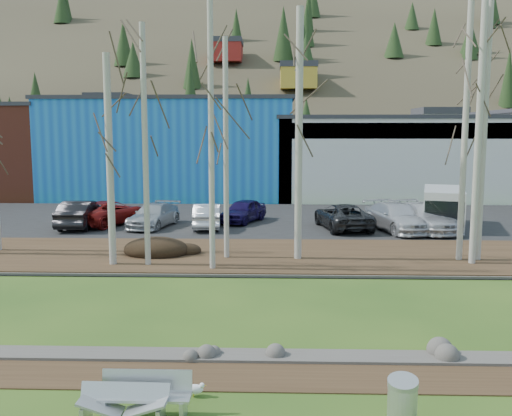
{
  "coord_description": "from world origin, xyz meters",
  "views": [
    {
      "loc": [
        2.63,
        -10.35,
        5.56
      ],
      "look_at": [
        1.92,
        12.35,
        2.5
      ],
      "focal_mm": 40.0,
      "sensor_mm": 36.0,
      "label": 1
    }
  ],
  "objects_px": {
    "seagull": "(196,389)",
    "bench_intact": "(146,395)",
    "litter_bin": "(402,407)",
    "car_4": "(243,211)",
    "car_2": "(109,212)",
    "car_1": "(81,214)",
    "van_white": "(443,208)",
    "car_6": "(343,216)",
    "car_7": "(425,217)",
    "car_3": "(154,215)",
    "car_8": "(397,217)",
    "car_5": "(207,216)",
    "bench_damaged": "(124,405)"
  },
  "relations": [
    {
      "from": "seagull",
      "to": "bench_intact",
      "type": "bearing_deg",
      "value": -128.23
    },
    {
      "from": "litter_bin",
      "to": "car_4",
      "type": "height_order",
      "value": "car_4"
    },
    {
      "from": "bench_intact",
      "to": "car_2",
      "type": "height_order",
      "value": "car_2"
    },
    {
      "from": "bench_intact",
      "to": "car_1",
      "type": "xyz_separation_m",
      "value": [
        -8.47,
        21.2,
        0.47
      ]
    },
    {
      "from": "litter_bin",
      "to": "van_white",
      "type": "bearing_deg",
      "value": 72.0
    },
    {
      "from": "car_6",
      "to": "car_7",
      "type": "distance_m",
      "value": 4.43
    },
    {
      "from": "bench_intact",
      "to": "seagull",
      "type": "distance_m",
      "value": 1.25
    },
    {
      "from": "car_3",
      "to": "car_8",
      "type": "bearing_deg",
      "value": 8.33
    },
    {
      "from": "bench_intact",
      "to": "car_6",
      "type": "height_order",
      "value": "car_6"
    },
    {
      "from": "seagull",
      "to": "car_3",
      "type": "bearing_deg",
      "value": 110.17
    },
    {
      "from": "car_1",
      "to": "car_5",
      "type": "distance_m",
      "value": 7.19
    },
    {
      "from": "van_white",
      "to": "car_1",
      "type": "bearing_deg",
      "value": -163.7
    },
    {
      "from": "litter_bin",
      "to": "car_6",
      "type": "xyz_separation_m",
      "value": [
        1.46,
        21.54,
        0.37
      ]
    },
    {
      "from": "car_2",
      "to": "car_6",
      "type": "height_order",
      "value": "car_6"
    },
    {
      "from": "car_2",
      "to": "car_3",
      "type": "bearing_deg",
      "value": -172.88
    },
    {
      "from": "car_2",
      "to": "car_6",
      "type": "relative_size",
      "value": 1.0
    },
    {
      "from": "seagull",
      "to": "car_3",
      "type": "xyz_separation_m",
      "value": [
        -5.22,
        20.58,
        0.63
      ]
    },
    {
      "from": "car_1",
      "to": "car_8",
      "type": "height_order",
      "value": "car_1"
    },
    {
      "from": "bench_damaged",
      "to": "car_3",
      "type": "xyz_separation_m",
      "value": [
        -4.01,
        21.77,
        0.41
      ]
    },
    {
      "from": "car_4",
      "to": "bench_intact",
      "type": "bearing_deg",
      "value": -69.14
    },
    {
      "from": "seagull",
      "to": "car_7",
      "type": "height_order",
      "value": "car_7"
    },
    {
      "from": "seagull",
      "to": "car_1",
      "type": "bearing_deg",
      "value": 120.58
    },
    {
      "from": "bench_intact",
      "to": "car_6",
      "type": "relative_size",
      "value": 0.35
    },
    {
      "from": "car_5",
      "to": "car_7",
      "type": "bearing_deg",
      "value": 171.55
    },
    {
      "from": "bench_intact",
      "to": "seagull",
      "type": "relative_size",
      "value": 4.1
    },
    {
      "from": "car_5",
      "to": "bench_damaged",
      "type": "bearing_deg",
      "value": 87.31
    },
    {
      "from": "car_1",
      "to": "bench_damaged",
      "type": "bearing_deg",
      "value": 108.8
    },
    {
      "from": "car_1",
      "to": "car_5",
      "type": "xyz_separation_m",
      "value": [
        7.19,
        0.06,
        -0.08
      ]
    },
    {
      "from": "bench_intact",
      "to": "car_3",
      "type": "distance_m",
      "value": 21.9
    },
    {
      "from": "bench_damaged",
      "to": "car_3",
      "type": "relative_size",
      "value": 0.38
    },
    {
      "from": "litter_bin",
      "to": "car_7",
      "type": "xyz_separation_m",
      "value": [
        5.85,
        20.94,
        0.43
      ]
    },
    {
      "from": "seagull",
      "to": "car_2",
      "type": "distance_m",
      "value": 22.85
    },
    {
      "from": "car_7",
      "to": "seagull",
      "type": "bearing_deg",
      "value": -132.26
    },
    {
      "from": "car_5",
      "to": "car_8",
      "type": "bearing_deg",
      "value": 171.07
    },
    {
      "from": "bench_intact",
      "to": "van_white",
      "type": "height_order",
      "value": "van_white"
    },
    {
      "from": "litter_bin",
      "to": "car_7",
      "type": "bearing_deg",
      "value": 74.39
    },
    {
      "from": "car_2",
      "to": "van_white",
      "type": "distance_m",
      "value": 19.22
    },
    {
      "from": "litter_bin",
      "to": "car_7",
      "type": "height_order",
      "value": "car_7"
    },
    {
      "from": "car_4",
      "to": "car_8",
      "type": "distance_m",
      "value": 9.01
    },
    {
      "from": "car_5",
      "to": "car_7",
      "type": "xyz_separation_m",
      "value": [
        12.02,
        -0.7,
        0.06
      ]
    },
    {
      "from": "car_3",
      "to": "car_8",
      "type": "distance_m",
      "value": 13.62
    },
    {
      "from": "bench_damaged",
      "to": "car_1",
      "type": "height_order",
      "value": "car_1"
    },
    {
      "from": "litter_bin",
      "to": "car_1",
      "type": "height_order",
      "value": "car_1"
    },
    {
      "from": "car_4",
      "to": "car_8",
      "type": "height_order",
      "value": "car_8"
    },
    {
      "from": "seagull",
      "to": "car_6",
      "type": "bearing_deg",
      "value": 80.75
    },
    {
      "from": "car_8",
      "to": "litter_bin",
      "type": "bearing_deg",
      "value": -117.26
    },
    {
      "from": "bench_intact",
      "to": "car_5",
      "type": "relative_size",
      "value": 0.42
    },
    {
      "from": "car_7",
      "to": "car_4",
      "type": "bearing_deg",
      "value": 149.04
    },
    {
      "from": "bench_damaged",
      "to": "car_5",
      "type": "height_order",
      "value": "car_5"
    },
    {
      "from": "bench_intact",
      "to": "seagull",
      "type": "xyz_separation_m",
      "value": [
        0.85,
        0.88,
        -0.27
      ]
    }
  ]
}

